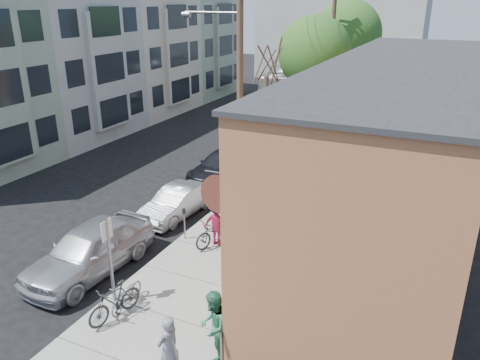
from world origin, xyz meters
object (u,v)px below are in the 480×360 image
at_px(patron_green, 214,326).
at_px(cyclist, 217,223).
at_px(car_3, 267,139).
at_px(car_4, 294,120).
at_px(bus, 294,84).
at_px(car_1, 177,202).
at_px(tree_leafy_mid, 314,53).
at_px(parking_meter_far, 259,161).
at_px(utility_pole_near, 239,82).
at_px(car_0, 90,250).
at_px(patio_chair_b, 242,303).
at_px(parked_bike_a, 114,302).
at_px(sign_post, 109,252).
at_px(tree_bare, 265,131).
at_px(car_2, 222,166).
at_px(patron_grey, 168,349).
at_px(tree_leafy_far, 347,34).
at_px(parked_bike_b, 127,294).
at_px(patio_chair_a, 268,260).
at_px(parking_meter_near, 184,219).

distance_m(patron_green, cyclist, 5.90).
distance_m(car_3, car_4, 5.25).
xyz_separation_m(cyclist, bus, (-5.85, 25.94, 0.64)).
relative_size(patron_green, car_1, 0.49).
bearing_deg(tree_leafy_mid, parking_meter_far, -94.41).
height_order(car_1, car_3, car_3).
height_order(utility_pole_near, bus, utility_pole_near).
distance_m(car_0, bus, 29.34).
distance_m(patio_chair_b, parked_bike_a, 3.63).
xyz_separation_m(sign_post, patio_chair_b, (3.82, 0.96, -1.24)).
height_order(patio_chair_b, car_1, car_1).
bearing_deg(tree_leafy_mid, tree_bare, -90.00).
xyz_separation_m(car_1, car_2, (-0.30, 4.83, 0.05)).
bearing_deg(parked_bike_a, bus, 113.06).
distance_m(parking_meter_far, parked_bike_a, 12.19).
relative_size(tree_bare, car_2, 1.10).
relative_size(patio_chair_b, car_2, 0.18).
bearing_deg(sign_post, patron_grey, -30.82).
relative_size(patron_green, parked_bike_a, 1.07).
bearing_deg(car_3, tree_leafy_mid, 43.76).
distance_m(patron_grey, car_3, 18.85).
relative_size(sign_post, car_2, 0.59).
height_order(tree_leafy_far, patron_grey, tree_leafy_far).
height_order(parking_meter_far, tree_bare, tree_bare).
bearing_deg(parking_meter_far, parked_bike_b, -86.92).
xyz_separation_m(patio_chair_b, car_1, (-5.40, 5.15, 0.05)).
bearing_deg(parking_meter_far, parked_bike_a, -86.93).
height_order(patio_chair_a, car_0, car_0).
relative_size(tree_bare, car_1, 1.34).
distance_m(tree_leafy_far, car_1, 22.00).
bearing_deg(sign_post, car_2, 99.76).
bearing_deg(parking_meter_near, parked_bike_b, -81.80).
distance_m(patio_chair_a, bus, 28.19).
height_order(tree_leafy_mid, car_2, tree_leafy_mid).
distance_m(car_4, bus, 9.36).
bearing_deg(cyclist, parking_meter_far, -77.72).
height_order(cyclist, parked_bike_a, cyclist).
height_order(tree_leafy_far, car_2, tree_leafy_far).
bearing_deg(patio_chair_a, car_1, 158.69).
bearing_deg(utility_pole_near, car_4, 97.13).
bearing_deg(patron_green, patio_chair_b, 165.15).
relative_size(parking_meter_far, car_3, 0.25).
relative_size(sign_post, car_3, 0.56).
bearing_deg(parking_meter_far, tree_leafy_mid, 85.59).
bearing_deg(car_3, parking_meter_near, -88.94).
xyz_separation_m(utility_pole_near, patron_grey, (3.16, -10.78, -4.38)).
height_order(parking_meter_near, tree_bare, tree_bare).
bearing_deg(cyclist, sign_post, 76.36).
relative_size(cyclist, car_2, 0.36).
height_order(sign_post, utility_pole_near, utility_pole_near).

